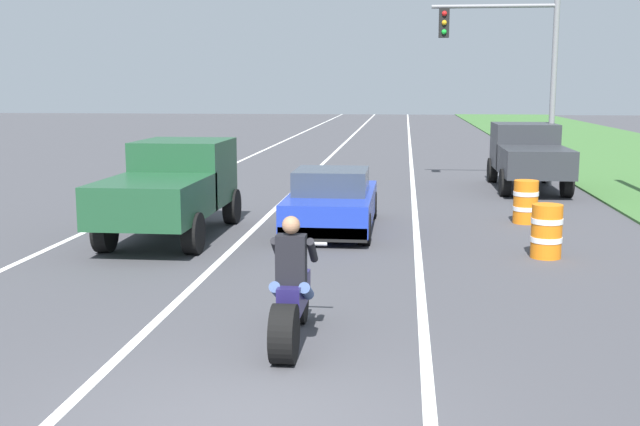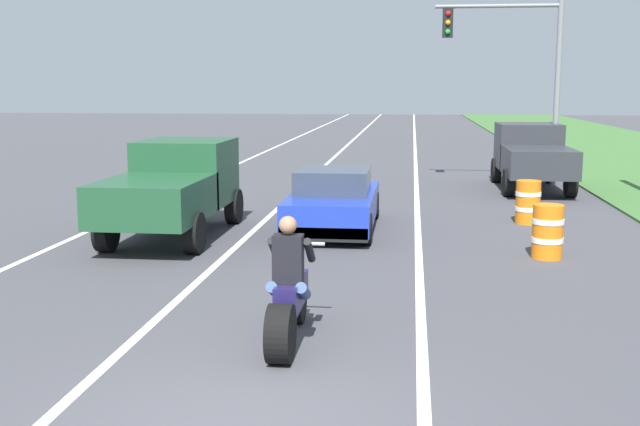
# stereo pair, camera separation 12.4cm
# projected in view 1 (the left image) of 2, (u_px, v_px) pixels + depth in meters

# --- Properties ---
(lane_stripe_left_solid) EXTENTS (0.14, 120.00, 0.01)m
(lane_stripe_left_solid) POSITION_uv_depth(u_px,v_px,m) (207.00, 176.00, 27.46)
(lane_stripe_left_solid) COLOR white
(lane_stripe_left_solid) RESTS_ON ground
(lane_stripe_right_solid) EXTENTS (0.14, 120.00, 0.01)m
(lane_stripe_right_solid) POSITION_uv_depth(u_px,v_px,m) (412.00, 179.00, 26.70)
(lane_stripe_right_solid) COLOR white
(lane_stripe_right_solid) RESTS_ON ground
(lane_stripe_centre_dashed) EXTENTS (0.14, 120.00, 0.01)m
(lane_stripe_centre_dashed) POSITION_uv_depth(u_px,v_px,m) (308.00, 177.00, 27.08)
(lane_stripe_centre_dashed) COLOR white
(lane_stripe_centre_dashed) RESTS_ON ground
(motorcycle_with_rider) EXTENTS (0.70, 2.21, 1.62)m
(motorcycle_with_rider) POSITION_uv_depth(u_px,v_px,m) (291.00, 299.00, 9.49)
(motorcycle_with_rider) COLOR black
(motorcycle_with_rider) RESTS_ON ground
(sports_car_blue) EXTENTS (1.84, 4.30, 1.37)m
(sports_car_blue) POSITION_uv_depth(u_px,v_px,m) (332.00, 202.00, 17.14)
(sports_car_blue) COLOR #1E38B2
(sports_car_blue) RESTS_ON ground
(pickup_truck_left_lane_dark_green) EXTENTS (2.02, 4.80, 1.98)m
(pickup_truck_left_lane_dark_green) POSITION_uv_depth(u_px,v_px,m) (172.00, 185.00, 16.29)
(pickup_truck_left_lane_dark_green) COLOR #1E4C2D
(pickup_truck_left_lane_dark_green) RESTS_ON ground
(pickup_truck_right_shoulder_dark_grey) EXTENTS (2.02, 4.80, 1.98)m
(pickup_truck_right_shoulder_dark_grey) POSITION_uv_depth(u_px,v_px,m) (528.00, 154.00, 23.80)
(pickup_truck_right_shoulder_dark_grey) COLOR #2D3035
(pickup_truck_right_shoulder_dark_grey) RESTS_ON ground
(traffic_light_mast_near) EXTENTS (3.93, 0.34, 6.00)m
(traffic_light_mast_near) POSITION_uv_depth(u_px,v_px,m) (516.00, 60.00, 24.39)
(traffic_light_mast_near) COLOR gray
(traffic_light_mast_near) RESTS_ON ground
(construction_barrel_nearest) EXTENTS (0.58, 0.58, 1.00)m
(construction_barrel_nearest) POSITION_uv_depth(u_px,v_px,m) (547.00, 231.00, 14.41)
(construction_barrel_nearest) COLOR orange
(construction_barrel_nearest) RESTS_ON ground
(construction_barrel_mid) EXTENTS (0.58, 0.58, 1.00)m
(construction_barrel_mid) POSITION_uv_depth(u_px,v_px,m) (526.00, 202.00, 18.03)
(construction_barrel_mid) COLOR orange
(construction_barrel_mid) RESTS_ON ground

